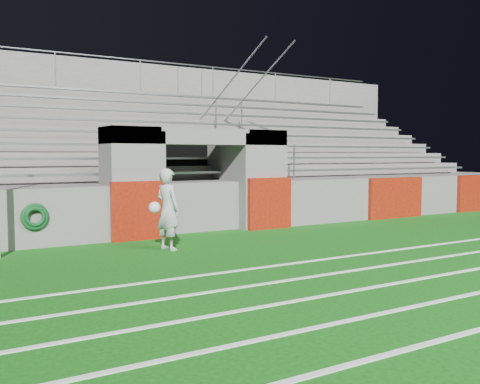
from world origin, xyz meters
TOP-DOWN VIEW (x-y plane):
  - ground at (0.00, 0.00)m, footprint 90.00×90.00m
  - stadium_structure at (0.00, 7.97)m, footprint 26.00×8.48m
  - goalkeeper_with_ball at (-1.75, 1.45)m, footprint 0.75×0.70m
  - hose_coil at (-4.05, 2.93)m, footprint 0.56×0.14m

SIDE VIEW (x-z plane):
  - ground at x=0.00m, z-range 0.00..0.00m
  - hose_coil at x=-4.05m, z-range 0.39..0.96m
  - goalkeeper_with_ball at x=-1.75m, z-range 0.00..1.68m
  - stadium_structure at x=0.00m, z-range -1.22..4.20m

